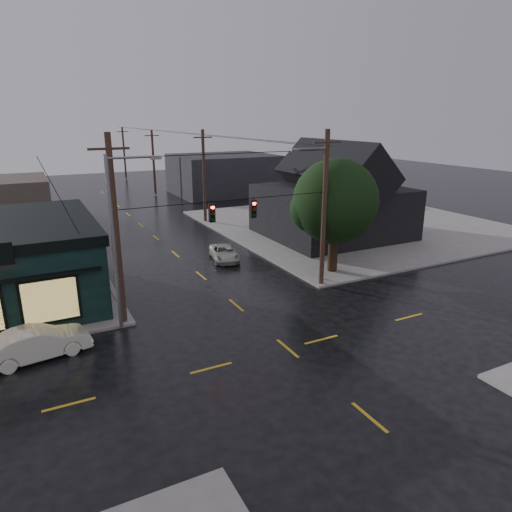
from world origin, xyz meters
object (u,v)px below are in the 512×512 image
utility_pole_ne (321,285)px  sedan_cream (38,343)px  corner_tree (335,202)px  utility_pole_nw (125,323)px  suv_silver (224,253)px

utility_pole_ne → sedan_cream: (-17.34, -1.97, 0.76)m
corner_tree → utility_pole_nw: (-15.26, -1.86, -5.19)m
corner_tree → utility_pole_nw: 16.23m
corner_tree → utility_pole_ne: (-2.26, -1.86, -5.19)m
utility_pole_ne → sedan_cream: size_ratio=2.20×
suv_silver → utility_pole_nw: bearing=-127.3°
corner_tree → suv_silver: 9.74m
corner_tree → utility_pole_ne: corner_tree is taller
corner_tree → sedan_cream: bearing=-168.9°
utility_pole_nw → sedan_cream: size_ratio=2.20×
utility_pole_nw → sedan_cream: bearing=-155.5°
utility_pole_nw → sedan_cream: 4.83m
corner_tree → utility_pole_nw: bearing=-173.0°
corner_tree → utility_pole_ne: 5.96m
utility_pole_nw → suv_silver: bearing=40.8°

